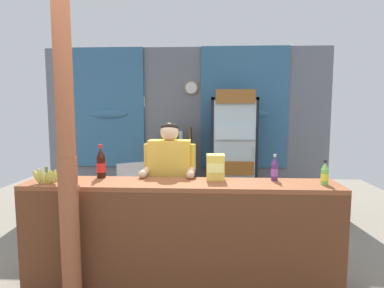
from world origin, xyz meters
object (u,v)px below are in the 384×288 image
at_px(bottle_shelf_rack, 177,167).
at_px(soda_bottle_cola, 101,164).
at_px(plastic_lawn_chair, 134,189).
at_px(soda_bottle_orange_soda, 62,169).
at_px(stall_counter, 180,228).
at_px(drink_fridge, 233,148).
at_px(snack_box_instant_noodle, 215,167).
at_px(banana_bunch, 46,177).
at_px(timber_post, 67,164).
at_px(shopkeeper, 170,176).
at_px(soda_bottle_lime_soda, 325,174).
at_px(soda_bottle_grape_soda, 275,169).

distance_m(bottle_shelf_rack, soda_bottle_cola, 2.24).
xyz_separation_m(bottle_shelf_rack, plastic_lawn_chair, (-0.57, -0.63, -0.22)).
height_order(soda_bottle_cola, soda_bottle_orange_soda, soda_bottle_cola).
height_order(stall_counter, plastic_lawn_chair, stall_counter).
distance_m(drink_fridge, soda_bottle_orange_soda, 2.69).
distance_m(stall_counter, snack_box_instant_noodle, 0.65).
distance_m(drink_fridge, plastic_lawn_chair, 1.64).
bearing_deg(banana_bunch, snack_box_instant_noodle, 9.64).
xyz_separation_m(timber_post, soda_bottle_cola, (0.10, 0.51, -0.09)).
distance_m(bottle_shelf_rack, banana_bunch, 2.61).
relative_size(stall_counter, soda_bottle_orange_soda, 12.98).
relative_size(shopkeeper, soda_bottle_lime_soda, 6.91).
distance_m(drink_fridge, soda_bottle_lime_soda, 2.22).
height_order(soda_bottle_grape_soda, soda_bottle_lime_soda, soda_bottle_grape_soda).
relative_size(stall_counter, soda_bottle_lime_soda, 13.05).
relative_size(drink_fridge, shopkeeper, 1.28).
xyz_separation_m(stall_counter, soda_bottle_orange_soda, (-1.16, 0.20, 0.49)).
bearing_deg(snack_box_instant_noodle, banana_bunch, -170.36).
xyz_separation_m(shopkeeper, soda_bottle_orange_soda, (-1.01, -0.31, 0.12)).
distance_m(timber_post, soda_bottle_lime_soda, 2.20).
bearing_deg(plastic_lawn_chair, soda_bottle_cola, -88.24).
distance_m(timber_post, plastic_lawn_chair, 2.15).
height_order(stall_counter, timber_post, timber_post).
bearing_deg(shopkeeper, drink_fridge, 65.03).
bearing_deg(bottle_shelf_rack, soda_bottle_cola, -103.72).
relative_size(bottle_shelf_rack, soda_bottle_orange_soda, 6.18).
bearing_deg(drink_fridge, soda_bottle_cola, -126.18).
distance_m(soda_bottle_cola, soda_bottle_orange_soda, 0.37).
height_order(stall_counter, banana_bunch, banana_bunch).
relative_size(timber_post, banana_bunch, 9.31).
relative_size(plastic_lawn_chair, snack_box_instant_noodle, 3.60).
relative_size(stall_counter, soda_bottle_grape_soda, 11.55).
distance_m(soda_bottle_orange_soda, banana_bunch, 0.23).
relative_size(stall_counter, plastic_lawn_chair, 3.33).
bearing_deg(snack_box_instant_noodle, soda_bottle_orange_soda, -178.59).
height_order(snack_box_instant_noodle, banana_bunch, snack_box_instant_noodle).
distance_m(soda_bottle_lime_soda, banana_bunch, 2.48).
distance_m(soda_bottle_grape_soda, snack_box_instant_noodle, 0.55).
bearing_deg(soda_bottle_orange_soda, snack_box_instant_noodle, 1.41).
distance_m(timber_post, shopkeeper, 1.10).
bearing_deg(stall_counter, banana_bunch, -179.20).
xyz_separation_m(bottle_shelf_rack, soda_bottle_lime_soda, (1.55, -2.32, 0.37)).
xyz_separation_m(stall_counter, bottle_shelf_rack, (-0.27, 2.40, 0.12)).
bearing_deg(shopkeeper, soda_bottle_lime_soda, -16.81).
relative_size(plastic_lawn_chair, shopkeeper, 0.57).
xyz_separation_m(timber_post, soda_bottle_orange_soda, (-0.27, 0.46, -0.13)).
xyz_separation_m(plastic_lawn_chair, soda_bottle_cola, (0.05, -1.51, 0.63)).
bearing_deg(soda_bottle_lime_soda, timber_post, -171.13).
bearing_deg(drink_fridge, banana_bunch, -129.50).
xyz_separation_m(timber_post, snack_box_instant_noodle, (1.21, 0.50, -0.11)).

